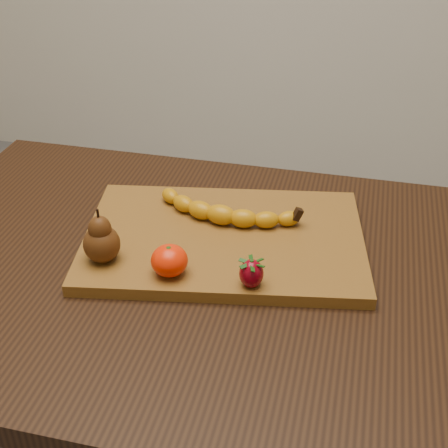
% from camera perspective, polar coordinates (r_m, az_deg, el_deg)
% --- Properties ---
extents(table, '(1.00, 0.70, 0.76)m').
position_cam_1_polar(table, '(1.04, -2.68, -8.09)').
color(table, black).
rests_on(table, ground).
extents(cutting_board, '(0.49, 0.37, 0.02)m').
position_cam_1_polar(cutting_board, '(1.02, -0.00, -1.42)').
color(cutting_board, brown).
rests_on(cutting_board, table).
extents(banana, '(0.22, 0.08, 0.03)m').
position_cam_1_polar(banana, '(1.03, -0.29, 0.86)').
color(banana, '#C88709').
rests_on(banana, cutting_board).
extents(pear, '(0.07, 0.07, 0.09)m').
position_cam_1_polar(pear, '(0.95, -11.22, -1.02)').
color(pear, '#4E280C').
rests_on(pear, cutting_board).
extents(mandarin, '(0.06, 0.06, 0.05)m').
position_cam_1_polar(mandarin, '(0.92, -5.02, -3.34)').
color(mandarin, '#FD2802').
rests_on(mandarin, cutting_board).
extents(strawberry, '(0.04, 0.04, 0.04)m').
position_cam_1_polar(strawberry, '(0.89, 2.52, -4.46)').
color(strawberry, maroon).
rests_on(strawberry, cutting_board).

